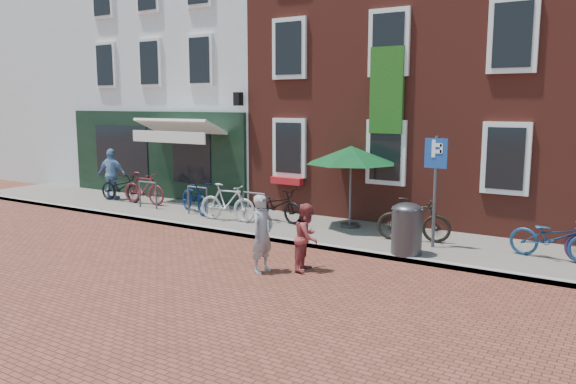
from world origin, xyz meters
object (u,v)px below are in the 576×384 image
Objects in this scene: bicycle_0 at (121,187)px; bicycle_6 at (553,238)px; cafe_person at (112,174)px; bicycle_2 at (195,197)px; woman at (262,234)px; parasol at (351,151)px; bicycle_4 at (277,205)px; bicycle_3 at (228,202)px; litter_bin at (407,226)px; boy at (307,237)px; parking_sign at (435,172)px; bicycle_1 at (144,188)px; bicycle_5 at (414,220)px.

bicycle_6 is (12.98, -0.10, 0.00)m from bicycle_0.
bicycle_2 is (3.89, -0.31, -0.39)m from cafe_person.
woman is 9.61m from cafe_person.
bicycle_4 is at bearing -167.21° from parasol.
bicycle_3 reaches higher than bicycle_6.
bicycle_0 is (-10.30, 1.32, -0.15)m from litter_bin.
boy is 9.50m from bicycle_0.
bicycle_0 is 1.00× the size of bicycle_2.
boy is at bearing -76.51° from parasol.
parking_sign is 1.62× the size of woman.
litter_bin reaches higher than bicycle_2.
bicycle_2 is (-4.91, 3.54, -0.21)m from woman.
bicycle_4 is (-2.87, 3.23, -0.11)m from boy.
cafe_person is at bearing 96.29° from bicycle_4.
parasol is 1.35× the size of bicycle_4.
bicycle_1 is (-7.91, 3.20, -0.06)m from boy.
bicycle_6 is at bearing -48.36° from woman.
bicycle_1 is 11.95m from bicycle_6.
woman is at bearing -87.15° from parasol.
litter_bin reaches higher than bicycle_1.
cafe_person is at bearing 61.04° from boy.
bicycle_4 is (5.05, 0.03, -0.05)m from bicycle_1.
bicycle_4 is (-2.20, 3.80, -0.21)m from woman.
bicycle_1 is (1.04, 0.01, 0.05)m from bicycle_0.
woman is 0.90× the size of bicycle_3.
boy is 10.03m from cafe_person.
bicycle_2 is at bearing -96.39° from bicycle_0.
bicycle_0 is at bearing 96.61° from bicycle_6.
bicycle_5 reaches higher than bicycle_2.
parking_sign is at bearing 104.91° from bicycle_6.
bicycle_0 is at bearing 60.52° from boy.
parking_sign is 3.39m from boy.
woman is 5.96m from bicycle_6.
bicycle_2 and bicycle_6 have the same top height.
parasol reaches higher than bicycle_1.
parasol is 4.03m from boy.
bicycle_5 is at bearing 103.45° from litter_bin.
bicycle_2 is 9.62m from bicycle_6.
woman is at bearing -140.86° from bicycle_3.
litter_bin is at bearing -107.42° from parking_sign.
boy is 0.79× the size of bicycle_1.
litter_bin is 0.70× the size of bicycle_3.
boy is 0.77× the size of bicycle_0.
bicycle_0 is at bearing 75.05° from bicycle_3.
litter_bin is at bearing -73.54° from bicycle_2.
bicycle_1 is 0.97× the size of bicycle_4.
parking_sign is 10.66m from bicycle_0.
bicycle_6 is at bearing -92.79° from bicycle_1.
litter_bin is 10.91m from cafe_person.
bicycle_1 is at bearing 58.12° from boy.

